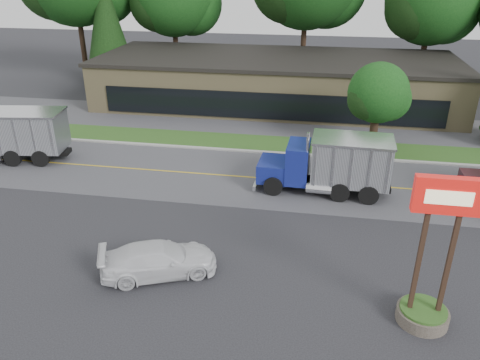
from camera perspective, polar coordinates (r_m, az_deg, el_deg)
The scene contains 14 objects.
ground at distance 21.94m, azimuth -8.21°, elevation -9.10°, with size 140.00×140.00×0.00m, color #36363B.
road at distance 29.50m, azimuth -3.01°, elevation 0.63°, with size 60.00×8.00×0.02m, color slate.
center_line at distance 29.50m, azimuth -3.01°, elevation 0.63°, with size 60.00×0.12×0.01m, color gold.
curb at distance 33.27m, azimuth -1.43°, elevation 3.61°, with size 60.00×0.30×0.12m, color #9E9E99.
grass_verge at distance 34.92m, azimuth -0.85°, elevation 4.69°, with size 60.00×3.40×0.03m, color #2D4D1A.
far_parking at distance 39.57m, azimuth 0.50°, elevation 7.21°, with size 60.00×7.00×0.02m, color slate.
strip_mall at distance 44.51m, azimuth 4.40°, elevation 11.87°, with size 32.00×12.00×4.00m, color tan.
bilo_sign at distance 18.39m, azimuth 22.19°, elevation -10.87°, with size 2.20×1.90×5.95m.
tree_far_d at distance 51.34m, azimuth 22.44°, elevation 19.34°, with size 9.36×8.81×13.35m.
evergreen_left at distance 52.36m, azimuth -15.97°, elevation 18.01°, with size 5.17×5.17×11.75m.
tree_verge at distance 33.45m, azimuth 16.58°, elevation 9.82°, with size 4.36×4.10×6.21m.
dump_truck_red at distance 34.78m, azimuth -26.53°, elevation 5.04°, with size 9.08×3.82×3.36m.
dump_truck_blue at distance 27.13m, azimuth 11.14°, elevation 2.04°, with size 7.62×2.91×3.36m.
rally_car at distance 20.53m, azimuth -9.86°, elevation -9.51°, with size 2.00×4.91×1.42m, color silver.
Camera 1 is at (6.12, -17.10, 12.32)m, focal length 35.00 mm.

